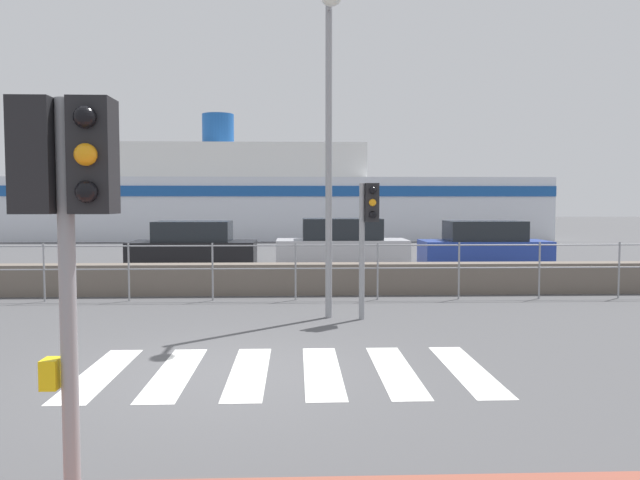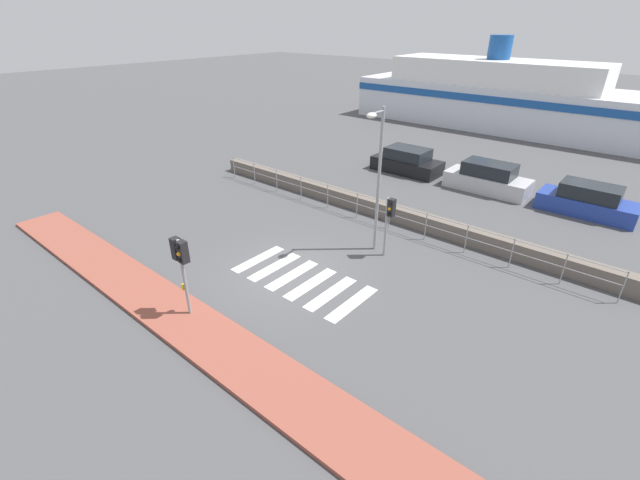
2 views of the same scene
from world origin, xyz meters
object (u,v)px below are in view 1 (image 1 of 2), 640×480
traffic_light_near (65,199)px  streetlamp (329,121)px  traffic_light_far (368,220)px  parked_car_black (193,247)px  ferry_boat (268,199)px  parked_car_blue (484,246)px  parked_car_silver (342,245)px

traffic_light_near → streetlamp: bearing=74.8°
traffic_light_far → parked_car_black: 10.71m
ferry_boat → parked_car_black: bearing=-96.4°
traffic_light_far → parked_car_black: bearing=115.8°
traffic_light_near → parked_car_blue: (7.66, 16.76, -1.48)m
streetlamp → parked_car_blue: bearing=59.2°
ferry_boat → parked_car_blue: size_ratio=7.04×
parked_car_silver → parked_car_blue: size_ratio=1.03×
streetlamp → ferry_boat: ferry_boat is taller
traffic_light_near → parked_car_black: size_ratio=0.66×
parked_car_black → parked_car_blue: bearing=0.0°
parked_car_silver → parked_car_black: bearing=180.0°
streetlamp → parked_car_blue: (5.70, 9.57, -2.87)m
ferry_boat → parked_car_blue: (7.89, -15.56, -1.64)m
parked_car_black → parked_car_blue: size_ratio=0.97×
traffic_light_near → traffic_light_far: (2.64, 7.17, -0.33)m
traffic_light_near → traffic_light_far: traffic_light_near is taller
streetlamp → parked_car_black: (-3.95, 9.57, -2.87)m
parked_car_black → parked_car_blue: (9.65, 0.00, -0.00)m
parked_car_black → traffic_light_near: bearing=-83.2°
ferry_boat → parked_car_blue: bearing=-63.1°
ferry_boat → parked_car_silver: (3.13, -15.56, -1.60)m
traffic_light_far → parked_car_silver: 9.66m
traffic_light_far → streetlamp: 1.85m
traffic_light_near → parked_car_blue: bearing=65.5°
ferry_boat → streetlamp: bearing=-85.0°
ferry_boat → parked_car_black: 15.75m
streetlamp → parked_car_silver: 10.02m
traffic_light_near → ferry_boat: 32.33m
traffic_light_near → parked_car_silver: (2.89, 16.76, -1.44)m
traffic_light_near → parked_car_silver: traffic_light_near is taller
traffic_light_near → ferry_boat: ferry_boat is taller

